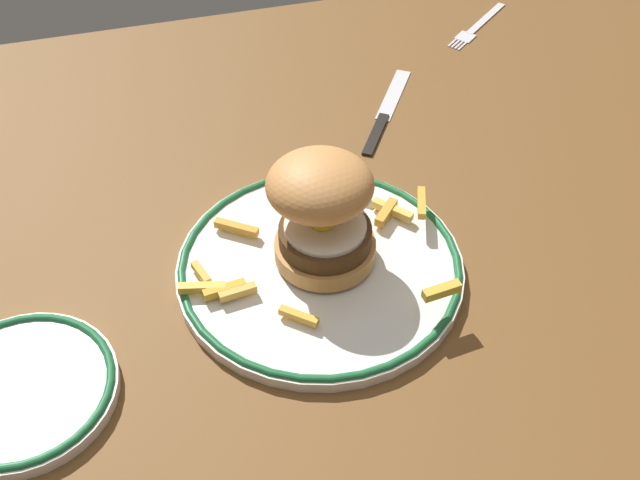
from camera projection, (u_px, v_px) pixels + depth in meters
The scene contains 7 objects.
ground_plane at pixel (286, 274), 80.73cm from camera, with size 145.51×97.90×4.00cm, color brown.
dinner_plate at pixel (320, 267), 77.53cm from camera, with size 27.89×27.89×1.60cm.
burger at pixel (322, 208), 73.94cm from camera, with size 11.06×11.62×11.28cm.
fries_pile at pixel (317, 247), 77.34cm from camera, with size 26.34×19.29×2.77cm.
side_plate at pixel (22, 390), 67.59cm from camera, with size 16.29×16.29×1.60cm.
fork at pixel (477, 26), 110.41cm from camera, with size 12.06×10.13×0.36cm.
knife at pixel (383, 116), 95.63cm from camera, with size 11.13×15.87×0.70cm.
Camera 1 is at (-11.14, -53.31, 57.78)cm, focal length 44.88 mm.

